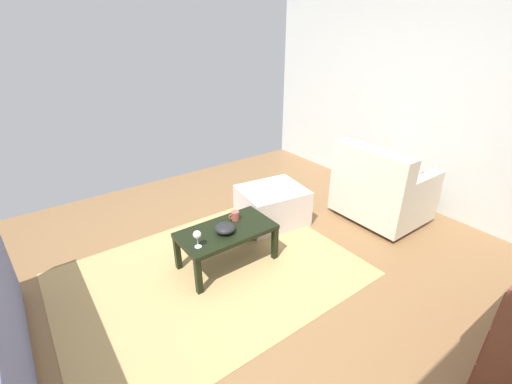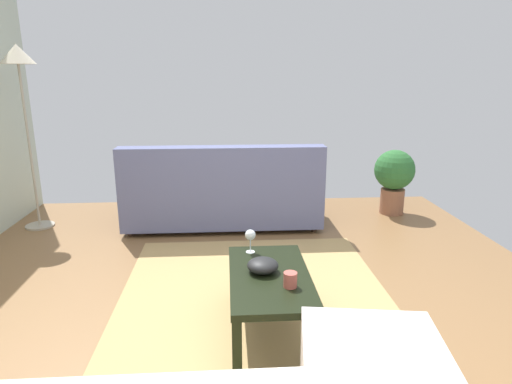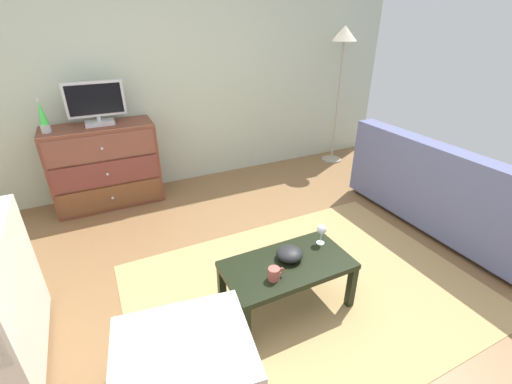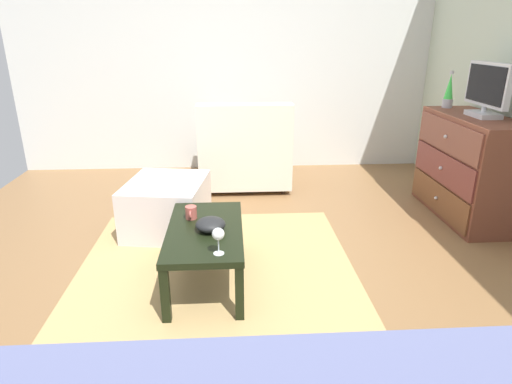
{
  "view_description": "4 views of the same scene",
  "coord_description": "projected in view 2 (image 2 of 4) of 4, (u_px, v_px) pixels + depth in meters",
  "views": [
    {
      "loc": [
        1.35,
        2.06,
        2.07
      ],
      "look_at": [
        -0.08,
        0.11,
        0.89
      ],
      "focal_mm": 24.06,
      "sensor_mm": 36.0,
      "label": 1
    },
    {
      "loc": [
        -2.36,
        -0.02,
        1.52
      ],
      "look_at": [
        -0.03,
        -0.18,
        0.89
      ],
      "focal_mm": 30.76,
      "sensor_mm": 36.0,
      "label": 2
    },
    {
      "loc": [
        -1.03,
        -1.84,
        1.88
      ],
      "look_at": [
        -0.08,
        0.11,
        0.78
      ],
      "focal_mm": 24.09,
      "sensor_mm": 36.0,
      "label": 3
    },
    {
      "loc": [
        2.46,
        -0.08,
        1.54
      ],
      "look_at": [
        0.1,
        0.06,
        0.66
      ],
      "focal_mm": 30.15,
      "sensor_mm": 36.0,
      "label": 4
    }
  ],
  "objects": [
    {
      "name": "area_rug",
      "position": [
        257.0,
        313.0,
        2.87
      ],
      "size": [
        2.6,
        1.9,
        0.01
      ],
      "primitive_type": "cube",
      "color": "tan",
      "rests_on": "ground_plane"
    },
    {
      "name": "potted_plant",
      "position": [
        394.0,
        176.0,
        4.85
      ],
      "size": [
        0.44,
        0.44,
        0.72
      ],
      "color": "brown",
      "rests_on": "ground_plane"
    },
    {
      "name": "coffee_table",
      "position": [
        270.0,
        282.0,
        2.59
      ],
      "size": [
        0.88,
        0.47,
        0.38
      ],
      "color": "black",
      "rests_on": "ground_plane"
    },
    {
      "name": "ground_plane",
      "position": [
        227.0,
        336.0,
        2.67
      ],
      "size": [
        5.8,
        5.03,
        0.05
      ],
      "primitive_type": "cube",
      "color": "brown"
    },
    {
      "name": "standing_lamp",
      "position": [
        19.0,
        72.0,
        4.12
      ],
      "size": [
        0.32,
        0.32,
        1.79
      ],
      "color": "#A59E8C",
      "rests_on": "ground_plane"
    },
    {
      "name": "wine_glass",
      "position": [
        250.0,
        236.0,
        2.86
      ],
      "size": [
        0.07,
        0.07,
        0.16
      ],
      "color": "silver",
      "rests_on": "coffee_table"
    },
    {
      "name": "couch_large",
      "position": [
        223.0,
        193.0,
        4.5
      ],
      "size": [
        0.85,
        1.96,
        0.86
      ],
      "color": "#332319",
      "rests_on": "ground_plane"
    },
    {
      "name": "mug",
      "position": [
        290.0,
        279.0,
        2.42
      ],
      "size": [
        0.11,
        0.08,
        0.08
      ],
      "color": "#AB5147",
      "rests_on": "coffee_table"
    },
    {
      "name": "bowl_decorative",
      "position": [
        263.0,
        265.0,
        2.59
      ],
      "size": [
        0.19,
        0.19,
        0.08
      ],
      "primitive_type": "ellipsoid",
      "color": "black",
      "rests_on": "coffee_table"
    }
  ]
}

